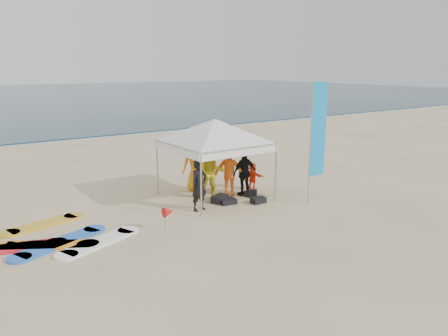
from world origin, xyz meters
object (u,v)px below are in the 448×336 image
person_black_a (199,185)px  feather_flag (318,131)px  marker_pennant (169,212)px  person_orange_b (196,164)px  canopy_tent (215,119)px  person_seated (253,176)px  surfboard_spread (29,244)px  person_black_b (245,173)px  person_orange_a (230,170)px  person_yellow (211,172)px

person_black_a → feather_flag: 3.99m
feather_flag → marker_pennant: 5.26m
person_orange_b → canopy_tent: bearing=105.9°
feather_flag → person_seated: bearing=105.7°
person_black_a → surfboard_spread: size_ratio=0.29×
marker_pennant → canopy_tent: bearing=33.7°
person_black_b → marker_pennant: size_ratio=2.44×
person_seated → surfboard_spread: 7.59m
person_black_a → feather_flag: bearing=-32.1°
person_black_b → surfboard_spread: person_black_b is taller
person_black_b → marker_pennant: 3.85m
person_orange_a → person_black_b: bearing=-173.8°
canopy_tent → feather_flag: size_ratio=1.01×
person_orange_a → surfboard_spread: size_ratio=0.33×
person_yellow → person_seated: (1.89, 0.22, -0.43)m
person_yellow → canopy_tent: size_ratio=0.46×
person_orange_b → surfboard_spread: (-5.85, -1.86, -0.90)m
person_orange_a → person_black_b: 0.51m
person_orange_a → feather_flag: (1.75, -2.20, 1.41)m
person_black_b → marker_pennant: (-3.57, -1.41, -0.28)m
person_black_a → person_yellow: 1.11m
person_orange_b → surfboard_spread: size_ratio=0.35×
person_black_b → feather_flag: 2.78m
person_orange_a → canopy_tent: bearing=37.1°
person_orange_a → canopy_tent: canopy_tent is taller
person_seated → person_black_a: bearing=101.3°
person_orange_b → marker_pennant: size_ratio=2.94×
person_orange_b → person_seated: size_ratio=1.97×
person_seated → feather_flag: size_ratio=0.25×
person_black_a → person_seated: person_black_a is taller
person_seated → canopy_tent: size_ratio=0.24×
person_yellow → person_orange_a: (0.79, 0.09, -0.03)m
marker_pennant → person_orange_a: bearing=28.3°
person_orange_b → person_seated: (1.68, -1.05, -0.46)m
person_black_b → person_orange_b: 1.79m
person_black_b → marker_pennant: person_black_b is taller
marker_pennant → person_yellow: bearing=34.2°
person_orange_b → person_seated: 2.04m
person_orange_b → person_seated: bearing=161.7°
feather_flag → person_orange_b: bearing=124.7°
person_yellow → person_black_a: bearing=-115.0°
canopy_tent → person_black_a: bearing=-143.5°
person_black_b → person_orange_b: bearing=-55.7°
person_orange_a → person_seated: size_ratio=1.85×
person_orange_b → feather_flag: size_ratio=0.48×
person_seated → person_orange_b: bearing=51.0°
person_orange_a → person_seated: person_orange_a is taller
person_yellow → feather_flag: feather_flag is taller
person_orange_a → person_yellow: bearing=47.9°
person_seated → marker_pennant: size_ratio=1.49×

